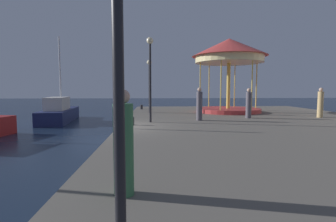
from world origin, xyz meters
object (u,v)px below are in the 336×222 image
Objects in this scene: lamp_post_mid_promenade at (150,65)px; lamp_post_far_end at (149,76)px; bollard_south at (132,121)px; person_by_the_water at (320,104)px; bollard_center at (141,107)px; person_near_carousel at (249,104)px; carousel at (229,57)px; person_mid_promenade at (124,146)px; person_far_corner at (199,105)px; sailboat_navy at (59,112)px.

lamp_post_mid_promenade is 5.56m from lamp_post_far_end.
bollard_south is at bearing -130.91° from lamp_post_mid_promenade.
lamp_post_far_end is at bearing 83.34° from bollard_south.
lamp_post_far_end reaches higher than person_by_the_water.
person_near_carousel is at bearing -46.37° from bollard_center.
person_near_carousel is (7.00, -7.35, 0.67)m from bollard_center.
person_near_carousel is at bearing -89.19° from carousel.
lamp_post_far_end is 15.17m from person_mid_promenade.
person_near_carousel is at bearing 60.13° from person_mid_promenade.
person_by_the_water is 1.00× the size of person_far_corner.
bollard_south is (-0.77, -6.60, -2.56)m from lamp_post_far_end.
lamp_post_far_end is at bearing 91.50° from lamp_post_mid_promenade.
carousel is at bearing 43.86° from lamp_post_mid_promenade.
person_mid_promenade is at bearing -107.14° from person_far_corner.
carousel is 7.10m from person_by_the_water.
lamp_post_mid_promenade is 6.67m from person_near_carousel.
person_far_corner is (10.21, -6.23, 0.95)m from sailboat_navy.
person_near_carousel is 12.84m from person_mid_promenade.
person_by_the_water is (4.72, -4.10, -3.37)m from carousel.
person_mid_promenade is at bearing -88.10° from bollard_center.
bollard_south is 0.21× the size of person_far_corner.
person_near_carousel reaches higher than bollard_south.
sailboat_navy is 1.19× the size of carousel.
lamp_post_far_end is at bearing -10.24° from sailboat_navy.
person_far_corner reaches higher than person_by_the_water.
person_far_corner is at bearing -172.43° from person_by_the_water.
carousel reaches higher than bollard_south.
bollard_center is at bearing 133.63° from person_near_carousel.
lamp_post_far_end is (7.26, -1.31, 2.81)m from sailboat_navy.
lamp_post_mid_promenade is at bearing -84.08° from bollard_center.
bollard_south is 8.49m from person_mid_promenade.
lamp_post_far_end is 7.59m from person_near_carousel.
person_mid_promenade reaches higher than bollard_center.
person_by_the_water is (10.74, 1.68, -2.20)m from lamp_post_mid_promenade.
lamp_post_far_end reaches higher than person_near_carousel.
person_far_corner is (-3.27, -1.00, 0.02)m from person_near_carousel.
sailboat_navy reaches higher than person_far_corner.
sailboat_navy is 3.70× the size of person_near_carousel.
bollard_south is at bearing -50.63° from sailboat_navy.
person_far_corner is at bearing 12.57° from lamp_post_mid_promenade.
person_mid_promenade is (-0.32, -9.50, -2.25)m from lamp_post_mid_promenade.
person_mid_promenade is 10.60m from person_far_corner.
person_by_the_water is (18.14, -5.18, 0.95)m from sailboat_navy.
bollard_center is 18.50m from person_mid_promenade.
sailboat_navy is 14.49m from person_near_carousel.
person_by_the_water reaches higher than bollard_south.
sailboat_navy reaches higher than bollard_south.
person_mid_promenade is (-0.17, -15.05, -1.91)m from lamp_post_far_end.
person_by_the_water is (4.66, 0.05, 0.02)m from person_near_carousel.
lamp_post_mid_promenade reaches higher than person_by_the_water.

